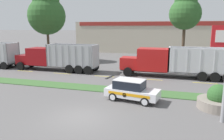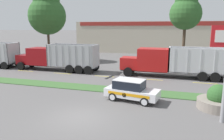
{
  "view_description": "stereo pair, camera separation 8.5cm",
  "coord_description": "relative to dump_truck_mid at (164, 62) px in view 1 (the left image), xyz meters",
  "views": [
    {
      "loc": [
        5.62,
        -11.84,
        5.64
      ],
      "look_at": [
        -0.23,
        7.79,
        1.55
      ],
      "focal_mm": 35.0,
      "sensor_mm": 36.0,
      "label": 1
    },
    {
      "loc": [
        5.7,
        -11.81,
        5.64
      ],
      "look_at": [
        -0.23,
        7.79,
        1.55
      ],
      "focal_mm": 35.0,
      "sensor_mm": 36.0,
      "label": 2
    }
  ],
  "objects": [
    {
      "name": "grass_verge",
      "position": [
        -4.29,
        -6.91,
        -1.63
      ],
      "size": [
        120.0,
        1.98,
        0.06
      ],
      "primitive_type": "cube",
      "color": "#3D6633",
      "rests_on": "ground_plane"
    },
    {
      "name": "centre_line_6",
      "position": [
        4.27,
        -1.91,
        -1.65
      ],
      "size": [
        2.4,
        0.14,
        0.01
      ],
      "primitive_type": "cube",
      "color": "yellow",
      "rests_on": "ground_plane"
    },
    {
      "name": "tree_behind_left",
      "position": [
        -19.25,
        6.76,
        6.28
      ],
      "size": [
        6.06,
        6.06,
        11.88
      ],
      "color": "#473828",
      "rests_on": "ground_plane"
    },
    {
      "name": "dump_truck_mid",
      "position": [
        0.0,
        0.0,
        0.0
      ],
      "size": [
        12.08,
        2.61,
        3.41
      ],
      "color": "black",
      "rests_on": "ground_plane"
    },
    {
      "name": "store_building_backdrop",
      "position": [
        -0.25,
        26.22,
        1.69
      ],
      "size": [
        40.9,
        12.1,
        6.68
      ],
      "color": "#BCB29E",
      "rests_on": "ground_plane"
    },
    {
      "name": "centre_line_3",
      "position": [
        -11.93,
        -1.91,
        -1.65
      ],
      "size": [
        2.4,
        0.14,
        0.01
      ],
      "primitive_type": "cube",
      "color": "yellow",
      "rests_on": "ground_plane"
    },
    {
      "name": "stone_planter",
      "position": [
        4.29,
        -9.19,
        -1.06
      ],
      "size": [
        2.78,
        2.78,
        1.74
      ],
      "color": "gray",
      "rests_on": "ground_plane"
    },
    {
      "name": "centre_line_5",
      "position": [
        -1.13,
        -1.91,
        -1.65
      ],
      "size": [
        2.4,
        0.14,
        0.01
      ],
      "primitive_type": "cube",
      "color": "yellow",
      "rests_on": "ground_plane"
    },
    {
      "name": "centre_line_4",
      "position": [
        -6.53,
        -1.91,
        -1.65
      ],
      "size": [
        2.4,
        0.14,
        0.01
      ],
      "primitive_type": "cube",
      "color": "yellow",
      "rests_on": "ground_plane"
    },
    {
      "name": "centre_line_2",
      "position": [
        -17.33,
        -1.91,
        -1.65
      ],
      "size": [
        2.4,
        0.14,
        0.01
      ],
      "primitive_type": "cube",
      "color": "yellow",
      "rests_on": "ground_plane"
    },
    {
      "name": "ground_plane",
      "position": [
        -4.29,
        -13.32,
        -1.66
      ],
      "size": [
        600.0,
        600.0,
        0.0
      ],
      "primitive_type": "plane",
      "color": "#5B5959"
    },
    {
      "name": "tree_behind_right",
      "position": [
        2.16,
        7.67,
        6.13
      ],
      "size": [
        4.4,
        4.4,
        10.68
      ],
      "color": "#473828",
      "rests_on": "ground_plane"
    },
    {
      "name": "dump_truck_trail",
      "position": [
        -14.51,
        -0.36,
        -0.09
      ],
      "size": [
        11.23,
        2.62,
        3.44
      ],
      "color": "black",
      "rests_on": "ground_plane"
    },
    {
      "name": "rally_car",
      "position": [
        -1.87,
        -9.16,
        -0.82
      ],
      "size": [
        4.33,
        2.36,
        1.67
      ],
      "color": "white",
      "rests_on": "ground_plane"
    }
  ]
}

